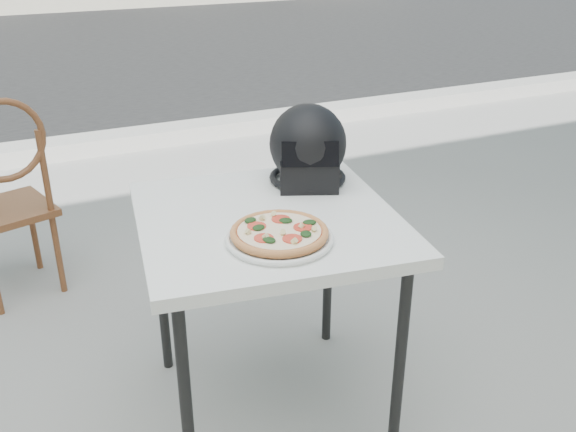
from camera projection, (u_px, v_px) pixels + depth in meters
name	position (u px, v px, depth m)	size (l,w,h in m)	color
street_asphalt	(10.00, 58.00, 7.92)	(30.00, 8.00, 0.00)	black
curb	(43.00, 151.00, 4.60)	(30.00, 0.25, 0.12)	#A4A29A
cafe_table_main	(268.00, 235.00, 2.01)	(0.90, 0.90, 0.75)	white
plate	(279.00, 239.00, 1.82)	(0.36, 0.36, 0.02)	white
pizza	(279.00, 232.00, 1.81)	(0.37, 0.37, 0.03)	#D2884C
helmet	(308.00, 149.00, 2.18)	(0.35, 0.36, 0.27)	black
cafe_chair_main	(6.00, 190.00, 2.74)	(0.45, 0.45, 0.94)	brown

